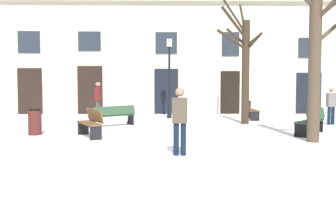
{
  "coord_description": "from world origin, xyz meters",
  "views": [
    {
      "loc": [
        -0.27,
        -12.41,
        1.95
      ],
      "look_at": [
        0.0,
        1.93,
        0.99
      ],
      "focal_mm": 43.98,
      "sensor_mm": 36.0,
      "label": 1
    }
  ],
  "objects_px": {
    "tree_right_of_center": "(316,47)",
    "tree_near_facade": "(244,63)",
    "litter_bin": "(35,122)",
    "streetlamp": "(169,69)",
    "person_by_shop_door": "(180,118)",
    "bench_by_litter_bin": "(311,121)",
    "bench_far_corner": "(91,123)",
    "person_crossing_plaza": "(98,98)",
    "bench_back_to_back_left": "(113,115)",
    "person_near_bench": "(331,104)",
    "bench_near_center_tree": "(250,110)"
  },
  "relations": [
    {
      "from": "tree_right_of_center",
      "to": "tree_near_facade",
      "type": "xyz_separation_m",
      "value": [
        -1.13,
        4.96,
        -0.32
      ]
    },
    {
      "from": "litter_bin",
      "to": "bench_back_to_back_left",
      "type": "bearing_deg",
      "value": 44.63
    },
    {
      "from": "person_by_shop_door",
      "to": "person_near_bench",
      "type": "bearing_deg",
      "value": -130.77
    },
    {
      "from": "bench_back_to_back_left",
      "to": "litter_bin",
      "type": "bearing_deg",
      "value": 6.9
    },
    {
      "from": "bench_far_corner",
      "to": "person_crossing_plaza",
      "type": "bearing_deg",
      "value": 159.96
    },
    {
      "from": "streetlamp",
      "to": "bench_by_litter_bin",
      "type": "xyz_separation_m",
      "value": [
        4.74,
        -5.78,
        -1.89
      ]
    },
    {
      "from": "bench_by_litter_bin",
      "to": "bench_far_corner",
      "type": "distance_m",
      "value": 7.46
    },
    {
      "from": "streetlamp",
      "to": "person_near_bench",
      "type": "bearing_deg",
      "value": -22.89
    },
    {
      "from": "bench_by_litter_bin",
      "to": "bench_back_to_back_left",
      "type": "bearing_deg",
      "value": -71.2
    },
    {
      "from": "tree_right_of_center",
      "to": "person_by_shop_door",
      "type": "bearing_deg",
      "value": -153.45
    },
    {
      "from": "tree_right_of_center",
      "to": "person_by_shop_door",
      "type": "distance_m",
      "value": 5.03
    },
    {
      "from": "tree_right_of_center",
      "to": "bench_back_to_back_left",
      "type": "distance_m",
      "value": 8.08
    },
    {
      "from": "tree_near_facade",
      "to": "streetlamp",
      "type": "distance_m",
      "value": 3.94
    },
    {
      "from": "tree_near_facade",
      "to": "litter_bin",
      "type": "relative_size",
      "value": 5.99
    },
    {
      "from": "bench_by_litter_bin",
      "to": "person_near_bench",
      "type": "distance_m",
      "value": 3.55
    },
    {
      "from": "bench_back_to_back_left",
      "to": "bench_far_corner",
      "type": "xyz_separation_m",
      "value": [
        -0.39,
        -2.91,
        0.03
      ]
    },
    {
      "from": "bench_far_corner",
      "to": "person_near_bench",
      "type": "distance_m",
      "value": 9.98
    },
    {
      "from": "person_by_shop_door",
      "to": "bench_by_litter_bin",
      "type": "bearing_deg",
      "value": -137.72
    },
    {
      "from": "litter_bin",
      "to": "bench_back_to_back_left",
      "type": "distance_m",
      "value": 3.35
    },
    {
      "from": "bench_by_litter_bin",
      "to": "bench_back_to_back_left",
      "type": "xyz_separation_m",
      "value": [
        -7.06,
        2.48,
        -0.03
      ]
    },
    {
      "from": "bench_far_corner",
      "to": "person_by_shop_door",
      "type": "bearing_deg",
      "value": 13.85
    },
    {
      "from": "person_by_shop_door",
      "to": "streetlamp",
      "type": "bearing_deg",
      "value": -85.68
    },
    {
      "from": "bench_near_center_tree",
      "to": "person_by_shop_door",
      "type": "distance_m",
      "value": 9.64
    },
    {
      "from": "bench_by_litter_bin",
      "to": "person_crossing_plaza",
      "type": "xyz_separation_m",
      "value": [
        -8.18,
        6.06,
        0.5
      ]
    },
    {
      "from": "person_crossing_plaza",
      "to": "person_by_shop_door",
      "type": "height_order",
      "value": "person_crossing_plaza"
    },
    {
      "from": "bench_by_litter_bin",
      "to": "person_near_bench",
      "type": "height_order",
      "value": "person_near_bench"
    },
    {
      "from": "person_crossing_plaza",
      "to": "person_near_bench",
      "type": "distance_m",
      "value": 10.57
    },
    {
      "from": "bench_back_to_back_left",
      "to": "person_crossing_plaza",
      "type": "xyz_separation_m",
      "value": [
        -1.12,
        3.59,
        0.52
      ]
    },
    {
      "from": "bench_back_to_back_left",
      "to": "bench_near_center_tree",
      "type": "relative_size",
      "value": 1.12
    },
    {
      "from": "bench_far_corner",
      "to": "litter_bin",
      "type": "bearing_deg",
      "value": -132.12
    },
    {
      "from": "person_near_bench",
      "to": "bench_back_to_back_left",
      "type": "bearing_deg",
      "value": 173.54
    },
    {
      "from": "bench_by_litter_bin",
      "to": "bench_back_to_back_left",
      "type": "distance_m",
      "value": 7.48
    },
    {
      "from": "bench_near_center_tree",
      "to": "bench_far_corner",
      "type": "height_order",
      "value": "bench_far_corner"
    },
    {
      "from": "bench_by_litter_bin",
      "to": "person_by_shop_door",
      "type": "relative_size",
      "value": 1.02
    },
    {
      "from": "litter_bin",
      "to": "bench_near_center_tree",
      "type": "height_order",
      "value": "bench_near_center_tree"
    },
    {
      "from": "litter_bin",
      "to": "bench_by_litter_bin",
      "type": "distance_m",
      "value": 9.45
    },
    {
      "from": "streetlamp",
      "to": "person_by_shop_door",
      "type": "relative_size",
      "value": 2.26
    },
    {
      "from": "tree_near_facade",
      "to": "bench_back_to_back_left",
      "type": "distance_m",
      "value": 5.87
    },
    {
      "from": "tree_near_facade",
      "to": "person_by_shop_door",
      "type": "distance_m",
      "value": 7.82
    },
    {
      "from": "litter_bin",
      "to": "person_crossing_plaza",
      "type": "relative_size",
      "value": 0.5
    },
    {
      "from": "bench_back_to_back_left",
      "to": "bench_near_center_tree",
      "type": "distance_m",
      "value": 6.67
    },
    {
      "from": "streetlamp",
      "to": "bench_near_center_tree",
      "type": "xyz_separation_m",
      "value": [
        3.77,
        -0.59,
        -1.91
      ]
    },
    {
      "from": "streetlamp",
      "to": "bench_back_to_back_left",
      "type": "distance_m",
      "value": 4.47
    },
    {
      "from": "tree_right_of_center",
      "to": "bench_back_to_back_left",
      "type": "relative_size",
      "value": 3.12
    },
    {
      "from": "tree_near_facade",
      "to": "person_by_shop_door",
      "type": "bearing_deg",
      "value": -113.3
    },
    {
      "from": "litter_bin",
      "to": "bench_far_corner",
      "type": "height_order",
      "value": "bench_far_corner"
    },
    {
      "from": "bench_back_to_back_left",
      "to": "person_by_shop_door",
      "type": "relative_size",
      "value": 1.04
    },
    {
      "from": "bench_near_center_tree",
      "to": "person_by_shop_door",
      "type": "height_order",
      "value": "person_by_shop_door"
    },
    {
      "from": "streetlamp",
      "to": "bench_back_to_back_left",
      "type": "relative_size",
      "value": 2.17
    },
    {
      "from": "tree_near_facade",
      "to": "bench_back_to_back_left",
      "type": "height_order",
      "value": "tree_near_facade"
    }
  ]
}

